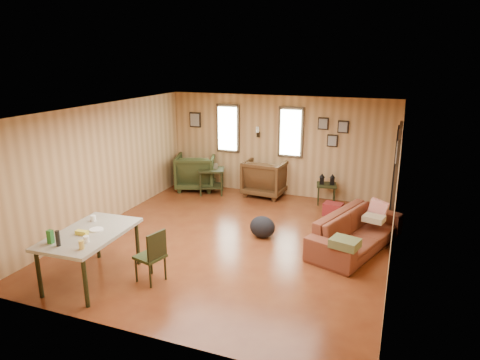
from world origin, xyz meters
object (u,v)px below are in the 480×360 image
object	(u,v)px
side_table	(327,183)
dining_table	(89,237)
sofa	(357,226)
recliner_brown	(266,176)
end_table	(212,177)
recliner_green	(196,170)

from	to	relation	value
side_table	dining_table	xyz separation A→B (m)	(-2.69, -4.78, 0.22)
side_table	dining_table	size ratio (longest dim) A/B	0.46
sofa	recliner_brown	size ratio (longest dim) A/B	2.23
end_table	side_table	xyz separation A→B (m)	(2.77, 0.25, 0.05)
recliner_green	dining_table	distance (m)	4.80
dining_table	recliner_brown	bearing A→B (deg)	73.42
recliner_green	end_table	bearing A→B (deg)	138.31
side_table	dining_table	bearing A→B (deg)	-119.41
sofa	recliner_brown	xyz separation A→B (m)	(-2.40, 2.31, 0.06)
recliner_brown	recliner_green	xyz separation A→B (m)	(-1.82, -0.14, 0.00)
recliner_green	side_table	size ratio (longest dim) A/B	1.38
end_table	sofa	bearing A→B (deg)	-27.77
sofa	recliner_green	distance (m)	4.75
sofa	side_table	bearing A→B (deg)	42.03
end_table	side_table	size ratio (longest dim) A/B	1.09
recliner_green	side_table	world-z (taller)	recliner_green
sofa	dining_table	size ratio (longest dim) A/B	1.39
recliner_brown	end_table	bearing A→B (deg)	20.14
side_table	recliner_green	bearing A→B (deg)	-179.51
recliner_brown	end_table	xyz separation A→B (m)	(-1.28, -0.37, -0.05)
recliner_green	dining_table	size ratio (longest dim) A/B	0.63
end_table	side_table	world-z (taller)	end_table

